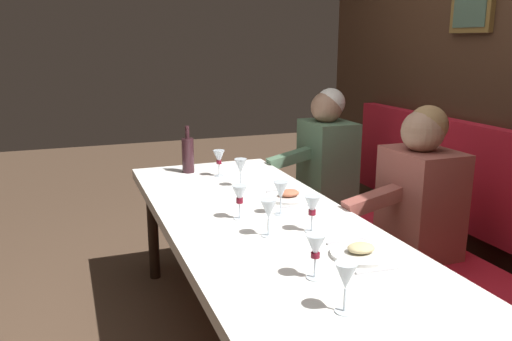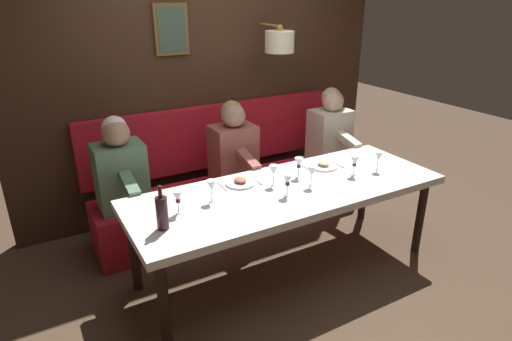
{
  "view_description": "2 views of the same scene",
  "coord_description": "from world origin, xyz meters",
  "px_view_note": "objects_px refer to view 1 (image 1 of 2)",
  "views": [
    {
      "loc": [
        -0.83,
        -2.12,
        1.56
      ],
      "look_at": [
        0.05,
        0.26,
        0.92
      ],
      "focal_mm": 36.39,
      "sensor_mm": 36.0,
      "label": 1
    },
    {
      "loc": [
        -2.5,
        1.71,
        2.14
      ],
      "look_at": [
        0.05,
        0.26,
        0.92
      ],
      "focal_mm": 30.27,
      "sensor_mm": 36.0,
      "label": 2
    }
  ],
  "objects_px": {
    "wine_glass_4": "(240,195)",
    "wine_glass_0": "(312,207)",
    "diner_middle": "(327,149)",
    "wine_glass_3": "(346,277)",
    "wine_glass_5": "(268,210)",
    "wine_glass_1": "(241,167)",
    "wine_bottle": "(188,155)",
    "diner_near": "(420,187)",
    "wine_glass_6": "(315,248)",
    "dining_table": "(265,234)",
    "wine_glass_2": "(281,191)",
    "wine_glass_7": "(219,158)"
  },
  "relations": [
    {
      "from": "wine_glass_4",
      "to": "wine_glass_0",
      "type": "bearing_deg",
      "value": -48.02
    },
    {
      "from": "diner_middle",
      "to": "wine_glass_3",
      "type": "xyz_separation_m",
      "value": [
        -0.95,
        -1.92,
        0.04
      ]
    },
    {
      "from": "wine_glass_4",
      "to": "wine_glass_5",
      "type": "height_order",
      "value": "same"
    },
    {
      "from": "wine_glass_1",
      "to": "wine_glass_4",
      "type": "relative_size",
      "value": 1.0
    },
    {
      "from": "diner_middle",
      "to": "wine_glass_1",
      "type": "relative_size",
      "value": 4.82
    },
    {
      "from": "wine_glass_1",
      "to": "wine_bottle",
      "type": "bearing_deg",
      "value": 115.44
    },
    {
      "from": "diner_near",
      "to": "wine_glass_6",
      "type": "bearing_deg",
      "value": -145.59
    },
    {
      "from": "wine_glass_0",
      "to": "wine_glass_4",
      "type": "xyz_separation_m",
      "value": [
        -0.24,
        0.27,
        -0.0
      ]
    },
    {
      "from": "dining_table",
      "to": "wine_glass_2",
      "type": "xyz_separation_m",
      "value": [
        0.11,
        0.07,
        0.18
      ]
    },
    {
      "from": "diner_middle",
      "to": "wine_glass_0",
      "type": "bearing_deg",
      "value": -120.36
    },
    {
      "from": "wine_glass_5",
      "to": "wine_glass_3",
      "type": "bearing_deg",
      "value": -91.43
    },
    {
      "from": "wine_glass_0",
      "to": "wine_glass_2",
      "type": "bearing_deg",
      "value": 98.09
    },
    {
      "from": "diner_near",
      "to": "wine_glass_2",
      "type": "relative_size",
      "value": 4.82
    },
    {
      "from": "wine_glass_5",
      "to": "dining_table",
      "type": "bearing_deg",
      "value": 72.76
    },
    {
      "from": "wine_bottle",
      "to": "wine_glass_5",
      "type": "bearing_deg",
      "value": -86.81
    },
    {
      "from": "wine_glass_6",
      "to": "diner_middle",
      "type": "bearing_deg",
      "value": 60.94
    },
    {
      "from": "wine_glass_5",
      "to": "wine_glass_6",
      "type": "xyz_separation_m",
      "value": [
        0.0,
        -0.44,
        -0.0
      ]
    },
    {
      "from": "wine_glass_3",
      "to": "wine_glass_5",
      "type": "height_order",
      "value": "same"
    },
    {
      "from": "wine_glass_2",
      "to": "wine_glass_3",
      "type": "bearing_deg",
      "value": -100.87
    },
    {
      "from": "wine_glass_5",
      "to": "wine_glass_6",
      "type": "height_order",
      "value": "same"
    },
    {
      "from": "dining_table",
      "to": "wine_bottle",
      "type": "bearing_deg",
      "value": 96.69
    },
    {
      "from": "wine_glass_3",
      "to": "wine_glass_7",
      "type": "distance_m",
      "value": 1.74
    },
    {
      "from": "wine_bottle",
      "to": "wine_glass_6",
      "type": "bearing_deg",
      "value": -87.54
    },
    {
      "from": "wine_glass_2",
      "to": "wine_glass_6",
      "type": "height_order",
      "value": "same"
    },
    {
      "from": "wine_glass_3",
      "to": "diner_near",
      "type": "bearing_deg",
      "value": 42.82
    },
    {
      "from": "wine_glass_1",
      "to": "wine_glass_2",
      "type": "bearing_deg",
      "value": -87.61
    },
    {
      "from": "wine_glass_6",
      "to": "wine_glass_2",
      "type": "bearing_deg",
      "value": 76.99
    },
    {
      "from": "wine_glass_2",
      "to": "wine_glass_5",
      "type": "distance_m",
      "value": 0.29
    },
    {
      "from": "diner_middle",
      "to": "wine_glass_7",
      "type": "bearing_deg",
      "value": -167.4
    },
    {
      "from": "wine_glass_4",
      "to": "wine_glass_7",
      "type": "relative_size",
      "value": 1.0
    },
    {
      "from": "wine_glass_7",
      "to": "diner_near",
      "type": "bearing_deg",
      "value": -45.11
    },
    {
      "from": "diner_middle",
      "to": "dining_table",
      "type": "bearing_deg",
      "value": -129.57
    },
    {
      "from": "wine_glass_1",
      "to": "wine_bottle",
      "type": "relative_size",
      "value": 0.55
    },
    {
      "from": "dining_table",
      "to": "wine_glass_0",
      "type": "relative_size",
      "value": 15.21
    },
    {
      "from": "diner_near",
      "to": "wine_bottle",
      "type": "xyz_separation_m",
      "value": [
        -1.0,
        1.01,
        0.04
      ]
    },
    {
      "from": "wine_glass_1",
      "to": "wine_glass_3",
      "type": "relative_size",
      "value": 1.0
    },
    {
      "from": "dining_table",
      "to": "diner_middle",
      "type": "relative_size",
      "value": 3.15
    },
    {
      "from": "diner_near",
      "to": "wine_glass_3",
      "type": "height_order",
      "value": "diner_near"
    },
    {
      "from": "wine_glass_4",
      "to": "wine_glass_7",
      "type": "xyz_separation_m",
      "value": [
        0.13,
        0.8,
        0.0
      ]
    },
    {
      "from": "wine_glass_1",
      "to": "wine_glass_5",
      "type": "relative_size",
      "value": 1.0
    },
    {
      "from": "wine_glass_0",
      "to": "wine_glass_1",
      "type": "xyz_separation_m",
      "value": [
        -0.06,
        0.8,
        0.0
      ]
    },
    {
      "from": "diner_middle",
      "to": "wine_glass_5",
      "type": "height_order",
      "value": "diner_middle"
    },
    {
      "from": "wine_glass_3",
      "to": "wine_glass_6",
      "type": "height_order",
      "value": "same"
    },
    {
      "from": "wine_glass_1",
      "to": "wine_glass_6",
      "type": "xyz_separation_m",
      "value": [
        -0.13,
        -1.22,
        -0.0
      ]
    },
    {
      "from": "wine_glass_3",
      "to": "wine_glass_6",
      "type": "xyz_separation_m",
      "value": [
        0.02,
        0.24,
        -0.0
      ]
    },
    {
      "from": "diner_near",
      "to": "wine_glass_2",
      "type": "bearing_deg",
      "value": 176.88
    },
    {
      "from": "diner_near",
      "to": "wine_glass_1",
      "type": "height_order",
      "value": "diner_near"
    },
    {
      "from": "wine_glass_0",
      "to": "wine_glass_5",
      "type": "distance_m",
      "value": 0.2
    },
    {
      "from": "wine_glass_6",
      "to": "wine_glass_7",
      "type": "relative_size",
      "value": 1.0
    },
    {
      "from": "wine_glass_1",
      "to": "wine_glass_5",
      "type": "height_order",
      "value": "same"
    }
  ]
}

